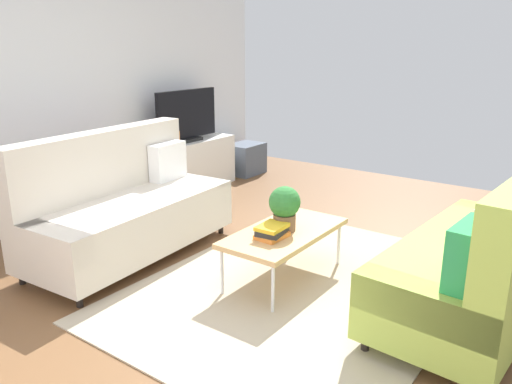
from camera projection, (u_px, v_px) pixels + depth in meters
name	position (u px, v px, depth m)	size (l,w,h in m)	color
ground_plane	(278.00, 287.00, 3.95)	(7.68, 7.68, 0.00)	brown
wall_far	(50.00, 82.00, 5.12)	(6.40, 0.12, 2.90)	silver
area_rug	(302.00, 287.00, 3.94)	(2.90, 2.20, 0.01)	tan
couch_beige	(125.00, 207.00, 4.46)	(1.95, 0.97, 1.10)	beige
couch_green	(485.00, 259.00, 3.38)	(1.95, 0.97, 1.10)	#A3BC4C
coffee_table	(284.00, 234.00, 3.98)	(1.10, 0.56, 0.42)	tan
tv_console	(188.00, 166.00, 6.49)	(1.40, 0.44, 0.64)	silver
tv	(187.00, 116.00, 6.30)	(1.00, 0.20, 0.64)	black
storage_trunk	(246.00, 159.00, 7.31)	(0.52, 0.40, 0.44)	#4C5666
potted_plant	(285.00, 206.00, 3.92)	(0.25, 0.25, 0.36)	brown
table_book_0	(272.00, 236.00, 3.82)	(0.24, 0.18, 0.03)	orange
table_book_1	(272.00, 231.00, 3.81)	(0.24, 0.18, 0.04)	#262626
table_book_2	(272.00, 227.00, 3.80)	(0.24, 0.18, 0.03)	gold
vase_0	(149.00, 141.00, 5.95)	(0.10, 0.10, 0.18)	#B24C4C
bottle_0	(164.00, 137.00, 6.01)	(0.06, 0.06, 0.23)	#3359B2
bottle_1	(171.00, 136.00, 6.10)	(0.06, 0.06, 0.22)	purple
bottle_2	(177.00, 137.00, 6.19)	(0.06, 0.06, 0.16)	orange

